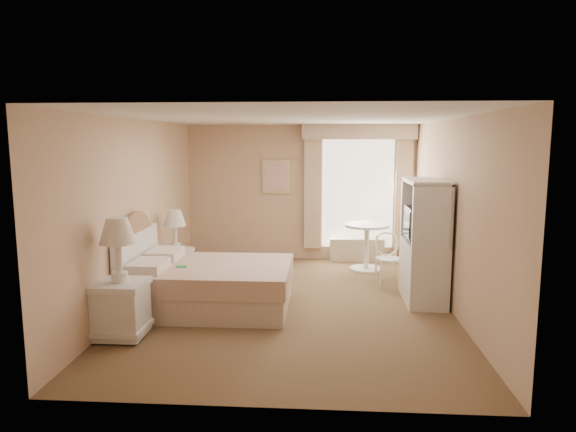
# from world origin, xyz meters

# --- Properties ---
(room) EXTENTS (4.21, 5.51, 2.51)m
(room) POSITION_xyz_m (0.00, 0.00, 1.25)
(room) COLOR brown
(room) RESTS_ON ground
(window) EXTENTS (2.05, 0.22, 2.51)m
(window) POSITION_xyz_m (1.05, 2.65, 1.34)
(window) COLOR white
(window) RESTS_ON room
(framed_art) EXTENTS (0.52, 0.04, 0.62)m
(framed_art) POSITION_xyz_m (-0.45, 2.71, 1.55)
(framed_art) COLOR #D6BC83
(framed_art) RESTS_ON room
(bed) EXTENTS (2.07, 1.56, 1.38)m
(bed) POSITION_xyz_m (-1.13, -0.22, 0.33)
(bed) COLOR tan
(bed) RESTS_ON room
(nightstand_near) EXTENTS (0.56, 0.56, 1.35)m
(nightstand_near) POSITION_xyz_m (-1.84, -1.32, 0.51)
(nightstand_near) COLOR silver
(nightstand_near) RESTS_ON room
(nightstand_far) EXTENTS (0.47, 0.47, 1.15)m
(nightstand_far) POSITION_xyz_m (-1.84, 0.86, 0.43)
(nightstand_far) COLOR silver
(nightstand_far) RESTS_ON room
(round_table) EXTENTS (0.75, 0.75, 0.80)m
(round_table) POSITION_xyz_m (1.17, 1.98, 0.53)
(round_table) COLOR white
(round_table) RESTS_ON room
(cafe_chair) EXTENTS (0.44, 0.44, 0.81)m
(cafe_chair) POSITION_xyz_m (1.42, 1.11, 0.47)
(cafe_chair) COLOR white
(cafe_chair) RESTS_ON room
(armoire) EXTENTS (0.51, 1.02, 1.69)m
(armoire) POSITION_xyz_m (1.81, 0.28, 0.70)
(armoire) COLOR silver
(armoire) RESTS_ON room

